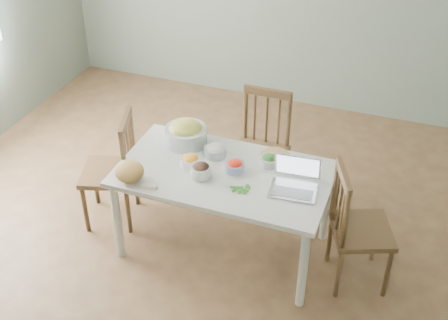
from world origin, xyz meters
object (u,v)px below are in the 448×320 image
at_px(chair_far, 259,152).
at_px(laptop, 294,179).
at_px(bread_boule, 130,172).
at_px(chair_left, 108,170).
at_px(dining_table, 224,211).
at_px(bowl_squash, 186,133).
at_px(chair_right, 362,228).

bearing_deg(chair_far, laptop, -56.34).
height_order(chair_far, bread_boule, chair_far).
relative_size(chair_left, laptop, 2.95).
distance_m(dining_table, bowl_squash, 0.64).
relative_size(chair_far, chair_left, 1.03).
xyz_separation_m(chair_left, bread_boule, (0.39, -0.32, 0.30)).
bearing_deg(bread_boule, bowl_squash, 72.28).
bearing_deg(bread_boule, chair_right, 11.86).
height_order(dining_table, chair_right, chair_right).
bearing_deg(chair_right, laptop, 77.44).
distance_m(chair_left, chair_right, 1.96).
xyz_separation_m(dining_table, chair_far, (0.06, 0.64, 0.13)).
xyz_separation_m(chair_right, bread_boule, (-1.57, -0.33, 0.30)).
relative_size(dining_table, bread_boule, 7.47).
bearing_deg(bowl_squash, dining_table, -32.27).
xyz_separation_m(dining_table, bowl_squash, (-0.40, 0.25, 0.44)).
distance_m(bread_boule, bowl_squash, 0.59).
relative_size(chair_left, bowl_squash, 3.00).
distance_m(chair_right, laptop, 0.59).
xyz_separation_m(chair_far, bowl_squash, (-0.46, -0.39, 0.31)).
xyz_separation_m(dining_table, chair_right, (0.99, 0.02, 0.12)).
relative_size(chair_right, bowl_squash, 2.99).
relative_size(dining_table, chair_right, 1.61).
height_order(chair_far, chair_right, chair_far).
bearing_deg(chair_left, bowl_squash, 94.51).
distance_m(chair_far, bread_boule, 1.17).
bearing_deg(bread_boule, dining_table, 28.21).
bearing_deg(chair_far, chair_left, -148.23).
bearing_deg(chair_right, bread_boule, 80.41).
relative_size(dining_table, chair_far, 1.55).
distance_m(chair_left, laptop, 1.52).
bearing_deg(dining_table, bread_boule, -151.79).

